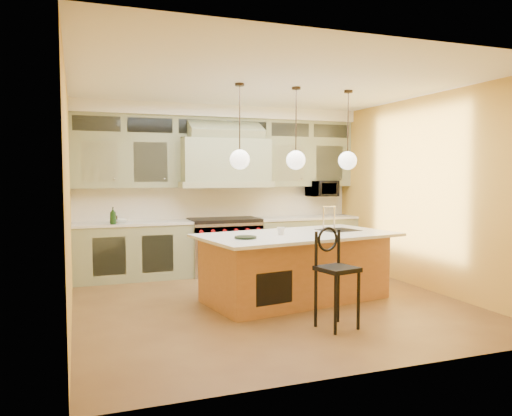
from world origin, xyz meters
name	(u,v)px	position (x,y,z in m)	size (l,w,h in m)	color
floor	(269,303)	(0.00, 0.00, 0.00)	(5.00, 5.00, 0.00)	brown
ceiling	(270,85)	(0.00, 0.00, 2.90)	(5.00, 5.00, 0.00)	white
wall_back	(219,189)	(0.00, 2.50, 1.45)	(5.00, 5.00, 0.00)	gold
wall_front	(376,207)	(0.00, -2.50, 1.45)	(5.00, 5.00, 0.00)	gold
wall_left	(69,198)	(-2.50, 0.00, 1.45)	(5.00, 5.00, 0.00)	gold
wall_right	(425,193)	(2.50, 0.00, 1.45)	(5.00, 5.00, 0.00)	gold
back_cabinetry	(223,191)	(0.00, 2.23, 1.43)	(5.00, 0.77, 2.90)	gray
range	(224,245)	(0.00, 2.14, 0.49)	(1.20, 0.74, 0.96)	silver
kitchen_island	(296,266)	(0.41, 0.04, 0.47)	(2.85, 1.82, 1.35)	#996136
counter_stool	(335,271)	(0.31, -1.25, 0.64)	(0.47, 0.47, 1.13)	black
microwave	(322,189)	(1.95, 2.25, 1.45)	(0.54, 0.37, 0.30)	black
oil_bottle_a	(113,216)	(-1.88, 1.92, 1.08)	(0.11, 0.11, 0.27)	black
oil_bottle_b	(115,218)	(-1.83, 2.15, 1.03)	(0.08, 0.08, 0.17)	black
fruit_bowl	(121,221)	(-1.73, 2.15, 0.97)	(0.25, 0.25, 0.06)	white
cup	(281,231)	(0.14, -0.06, 0.97)	(0.11, 0.11, 0.10)	silver
pendant_left	(240,157)	(-0.40, 0.04, 1.95)	(0.26, 0.26, 1.11)	#2D2319
pendant_center	(296,158)	(0.40, 0.04, 1.95)	(0.26, 0.26, 1.11)	#2D2319
pendant_right	(348,158)	(1.20, 0.04, 1.95)	(0.26, 0.26, 1.11)	#2D2319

